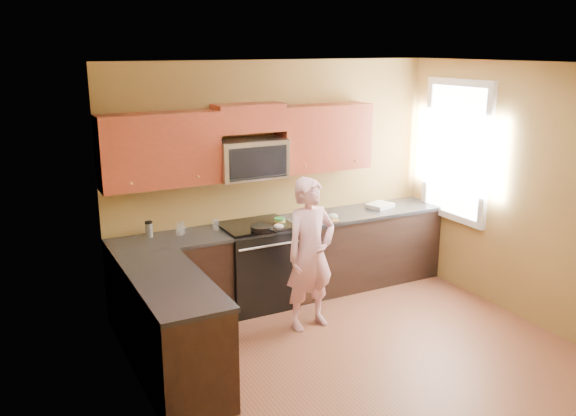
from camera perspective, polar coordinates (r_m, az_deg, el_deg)
floor at (r=5.84m, az=7.86°, el=-14.25°), size 4.00×4.00×0.00m
ceiling at (r=5.10m, az=8.97°, el=13.28°), size 4.00×4.00×0.00m
wall_back at (r=6.98m, az=-1.18°, el=2.72°), size 4.00×0.00×4.00m
wall_front at (r=3.96m, az=25.55°, el=-8.66°), size 4.00×0.00×4.00m
wall_left at (r=4.50m, az=-12.95°, el=-4.75°), size 0.00×4.00×4.00m
wall_right at (r=6.65m, az=22.58°, el=0.92°), size 0.00×4.00×4.00m
cabinet_back_run at (r=6.97m, az=-0.05°, el=-5.08°), size 4.00×0.60×0.88m
cabinet_left_run at (r=5.45m, az=-10.91°, el=-11.37°), size 0.60×1.60×0.88m
countertop_back at (r=6.82m, az=-0.01°, el=-1.47°), size 4.00×0.62×0.04m
countertop_left at (r=5.27m, az=-11.06°, el=-6.87°), size 0.62×1.60×0.04m
stove at (r=6.78m, az=-2.97°, el=-5.39°), size 0.76×0.65×0.95m
microwave at (r=6.61m, az=-3.53°, el=2.89°), size 0.76×0.40×0.42m
upper_cab_left at (r=6.32m, az=-11.90°, el=2.02°), size 1.22×0.33×0.75m
upper_cab_right at (r=7.06m, az=3.35°, el=3.68°), size 1.12×0.33×0.75m
upper_cab_over_mw at (r=6.54m, az=-3.75°, el=8.52°), size 0.76×0.33×0.30m
window at (r=7.38m, az=15.65°, el=5.22°), size 0.06×1.06×1.66m
woman at (r=6.16m, az=2.14°, el=-4.37°), size 0.62×0.44×1.59m
frying_pan at (r=6.41m, az=-2.50°, el=-2.12°), size 0.32×0.46×0.05m
butter_tub at (r=6.73m, az=-0.77°, el=-1.53°), size 0.14×0.14×0.09m
toast_slice at (r=6.86m, az=4.37°, el=-1.17°), size 0.13×0.13×0.01m
napkin_a at (r=6.53m, az=-0.90°, el=-1.77°), size 0.15×0.15×0.06m
napkin_b at (r=6.93m, az=4.27°, el=-0.80°), size 0.14×0.15×0.07m
dish_towel at (r=7.50m, az=8.69°, el=0.24°), size 0.36×0.32×0.05m
travel_mug at (r=6.44m, az=-12.98°, el=-2.71°), size 0.10×0.10×0.17m
glass_a at (r=6.49m, az=-10.00°, el=-1.83°), size 0.08×0.08×0.12m
glass_b at (r=6.55m, az=-6.87°, el=-1.57°), size 0.09×0.09×0.12m
glass_c at (r=6.43m, az=-10.25°, el=-2.01°), size 0.07×0.07×0.12m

